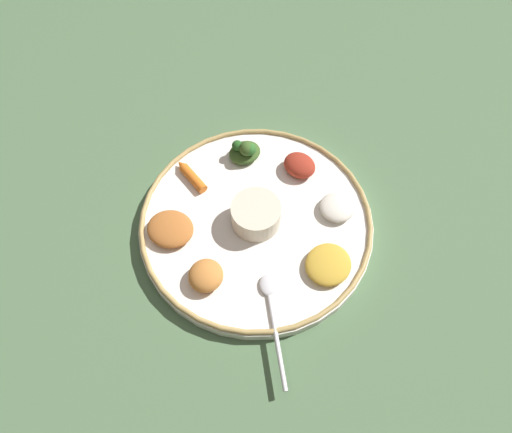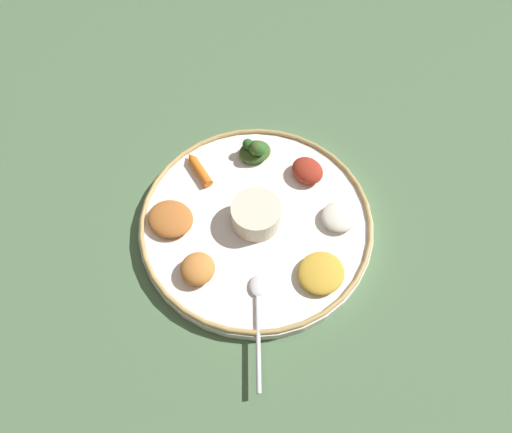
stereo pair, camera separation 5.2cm
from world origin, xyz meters
name	(u,v)px [view 1 (the left image)]	position (x,y,z in m)	size (l,w,h in m)	color
ground_plane	(256,227)	(0.00, 0.00, 0.00)	(2.40, 2.40, 0.00)	#4C6B47
platter	(256,224)	(0.00, 0.00, 0.01)	(0.38, 0.38, 0.02)	white
platter_rim	(256,220)	(0.00, 0.00, 0.02)	(0.38, 0.38, 0.01)	tan
center_bowl	(256,214)	(0.00, 0.00, 0.04)	(0.08, 0.08, 0.04)	beige
spoon	(272,311)	(0.03, 0.15, 0.02)	(0.04, 0.17, 0.01)	silver
greens_pile	(245,151)	(-0.02, -0.13, 0.04)	(0.06, 0.06, 0.04)	#385623
carrot_near_spoon	(191,176)	(0.08, -0.11, 0.03)	(0.04, 0.08, 0.02)	orange
mound_squash	(206,276)	(0.10, 0.07, 0.04)	(0.05, 0.05, 0.03)	#C67A38
mound_beet	(300,165)	(-0.10, -0.07, 0.03)	(0.06, 0.05, 0.03)	maroon
mound_chickpea	(170,229)	(0.14, -0.02, 0.03)	(0.08, 0.07, 0.02)	#B2662D
mound_lentil_yellow	(328,264)	(-0.08, 0.11, 0.03)	(0.07, 0.07, 0.02)	gold
mound_rice_white	(337,207)	(-0.13, 0.02, 0.03)	(0.06, 0.06, 0.02)	silver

